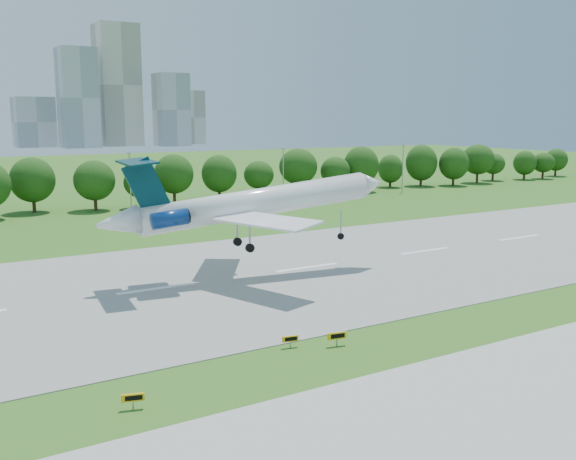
# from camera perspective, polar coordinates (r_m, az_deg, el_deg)

# --- Properties ---
(ground) EXTENTS (600.00, 600.00, 0.00)m
(ground) POSITION_cam_1_polar(r_m,az_deg,el_deg) (51.51, -2.11, -11.59)
(ground) COLOR #2C651A
(ground) RESTS_ON ground
(runway) EXTENTS (400.00, 45.00, 0.08)m
(runway) POSITION_cam_1_polar(r_m,az_deg,el_deg) (73.34, -11.61, -5.16)
(runway) COLOR gray
(runway) RESTS_ON ground
(tree_line) EXTENTS (288.40, 8.40, 10.40)m
(tree_line) POSITION_cam_1_polar(r_m,az_deg,el_deg) (136.58, -21.12, 3.94)
(tree_line) COLOR #382314
(tree_line) RESTS_ON ground
(light_poles) EXTENTS (175.90, 0.25, 12.19)m
(light_poles) POSITION_cam_1_polar(r_m,az_deg,el_deg) (126.34, -21.45, 3.56)
(light_poles) COLOR gray
(light_poles) RESTS_ON ground
(skyline) EXTENTS (127.00, 52.00, 80.00)m
(skyline) POSITION_cam_1_polar(r_m,az_deg,el_deg) (449.98, -15.30, 11.08)
(skyline) COLOR #B2B2B7
(skyline) RESTS_ON ground
(airliner) EXTENTS (36.56, 26.34, 11.36)m
(airliner) POSITION_cam_1_polar(r_m,az_deg,el_deg) (76.07, -3.95, 2.34)
(airliner) COLOR white
(airliner) RESTS_ON ground
(taxi_sign_left) EXTENTS (1.43, 0.44, 1.00)m
(taxi_sign_left) POSITION_cam_1_polar(r_m,az_deg,el_deg) (54.12, 0.21, -9.66)
(taxi_sign_left) COLOR gray
(taxi_sign_left) RESTS_ON ground
(taxi_sign_centre) EXTENTS (1.49, 0.59, 1.06)m
(taxi_sign_centre) POSITION_cam_1_polar(r_m,az_deg,el_deg) (44.64, -13.62, -14.30)
(taxi_sign_centre) COLOR gray
(taxi_sign_centre) RESTS_ON ground
(taxi_sign_right) EXTENTS (1.67, 0.52, 1.17)m
(taxi_sign_right) POSITION_cam_1_polar(r_m,az_deg,el_deg) (54.60, 4.37, -9.37)
(taxi_sign_right) COLOR gray
(taxi_sign_right) RESTS_ON ground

